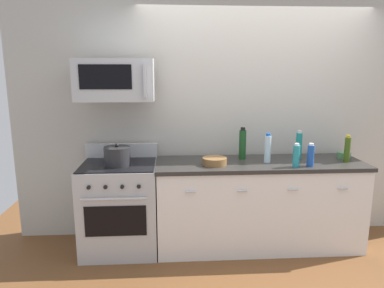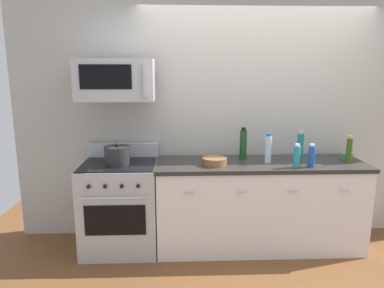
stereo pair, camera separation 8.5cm
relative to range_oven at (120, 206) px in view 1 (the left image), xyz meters
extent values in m
plane|color=brown|center=(1.44, 0.00, -0.47)|extent=(6.27, 6.27, 0.00)
cube|color=#B7B2A8|center=(1.44, 0.41, 0.88)|extent=(5.22, 0.10, 2.70)
cube|color=white|center=(1.44, 0.00, -0.03)|extent=(2.10, 0.62, 0.88)
cube|color=#2D2B28|center=(1.44, 0.00, 0.43)|extent=(2.13, 0.65, 0.04)
cube|color=black|center=(1.44, -0.28, -0.42)|extent=(2.10, 0.02, 0.10)
cylinder|color=silver|center=(0.71, -0.33, 0.25)|extent=(0.10, 0.02, 0.02)
cylinder|color=silver|center=(1.20, -0.33, 0.25)|extent=(0.10, 0.02, 0.02)
cylinder|color=silver|center=(1.69, -0.33, 0.25)|extent=(0.10, 0.02, 0.02)
cylinder|color=silver|center=(2.18, -0.33, 0.25)|extent=(0.10, 0.02, 0.02)
cube|color=#B7BABF|center=(0.00, 0.00, -0.01)|extent=(0.76, 0.64, 0.91)
cube|color=black|center=(0.00, -0.33, -0.02)|extent=(0.58, 0.01, 0.30)
cylinder|color=#B7BABF|center=(0.00, -0.36, 0.21)|extent=(0.61, 0.02, 0.02)
cube|color=#B7BABF|center=(0.00, 0.29, 0.52)|extent=(0.76, 0.06, 0.16)
cube|color=black|center=(0.00, 0.00, 0.45)|extent=(0.73, 0.61, 0.01)
cylinder|color=black|center=(-0.23, -0.34, 0.32)|extent=(0.04, 0.02, 0.04)
cylinder|color=black|center=(-0.08, -0.34, 0.32)|extent=(0.04, 0.02, 0.04)
cylinder|color=black|center=(0.08, -0.34, 0.32)|extent=(0.04, 0.02, 0.04)
cylinder|color=black|center=(0.23, -0.34, 0.32)|extent=(0.04, 0.02, 0.04)
cube|color=#B7BABF|center=(0.00, 0.05, 1.28)|extent=(0.74, 0.40, 0.40)
cube|color=black|center=(-0.06, -0.16, 1.31)|extent=(0.48, 0.01, 0.22)
cube|color=#B7BABF|center=(0.30, -0.17, 1.28)|extent=(0.02, 0.04, 0.30)
cylinder|color=#19471E|center=(1.28, 0.13, 0.60)|extent=(0.07, 0.07, 0.31)
cylinder|color=black|center=(1.28, 0.13, 0.77)|extent=(0.05, 0.05, 0.03)
cylinder|color=teal|center=(1.74, -0.22, 0.56)|extent=(0.07, 0.07, 0.21)
cylinder|color=white|center=(1.74, -0.22, 0.67)|extent=(0.04, 0.04, 0.02)
cylinder|color=#197F7A|center=(1.88, 0.10, 0.59)|extent=(0.06, 0.06, 0.28)
cylinder|color=beige|center=(1.88, 0.10, 0.74)|extent=(0.04, 0.04, 0.03)
cylinder|color=#385114|center=(2.32, -0.07, 0.58)|extent=(0.06, 0.06, 0.25)
cylinder|color=#B29919|center=(2.32, -0.07, 0.72)|extent=(0.04, 0.04, 0.03)
cylinder|color=silver|center=(1.51, -0.03, 0.59)|extent=(0.07, 0.07, 0.27)
cylinder|color=blue|center=(1.51, -0.03, 0.74)|extent=(0.04, 0.04, 0.03)
cylinder|color=#1E4CA5|center=(1.89, -0.20, 0.55)|extent=(0.07, 0.07, 0.21)
cylinder|color=silver|center=(1.89, -0.20, 0.67)|extent=(0.04, 0.04, 0.02)
cylinder|color=#477A4C|center=(2.37, 0.08, 0.48)|extent=(0.14, 0.14, 0.07)
torus|color=#477A4C|center=(2.37, 0.08, 0.51)|extent=(0.14, 0.14, 0.01)
cylinder|color=#477A4C|center=(2.37, 0.08, 0.46)|extent=(0.08, 0.08, 0.01)
cylinder|color=brown|center=(0.96, -0.09, 0.49)|extent=(0.24, 0.24, 0.07)
torus|color=brown|center=(0.96, -0.09, 0.52)|extent=(0.24, 0.24, 0.01)
cylinder|color=brown|center=(0.96, -0.09, 0.46)|extent=(0.13, 0.13, 0.01)
cylinder|color=#262628|center=(0.00, -0.05, 0.54)|extent=(0.26, 0.26, 0.18)
sphere|color=black|center=(0.00, -0.05, 0.65)|extent=(0.04, 0.04, 0.04)
camera|label=1|loc=(0.52, -3.47, 1.36)|focal=33.09mm
camera|label=2|loc=(0.61, -3.48, 1.36)|focal=33.09mm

